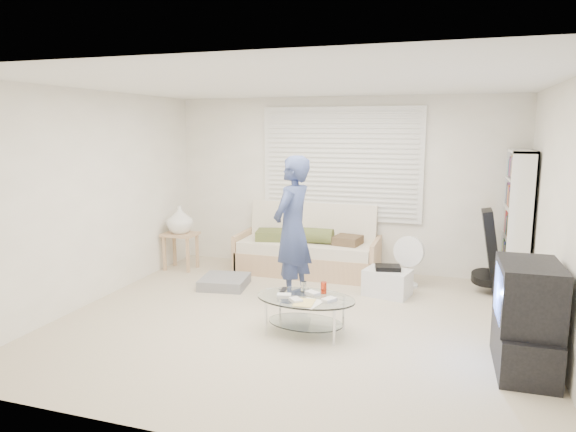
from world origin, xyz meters
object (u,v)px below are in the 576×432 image
(futon_sofa, at_px, (308,251))
(coffee_table, at_px, (306,304))
(bookshelf, at_px, (516,223))
(tv_unit, at_px, (526,319))

(futon_sofa, height_order, coffee_table, futon_sofa)
(futon_sofa, height_order, bookshelf, bookshelf)
(futon_sofa, bearing_deg, tv_unit, -42.10)
(coffee_table, bearing_deg, futon_sofa, 105.05)
(coffee_table, bearing_deg, bookshelf, 44.09)
(bookshelf, distance_m, tv_unit, 2.30)
(tv_unit, distance_m, coffee_table, 2.02)
(bookshelf, xyz_separation_m, coffee_table, (-2.13, -2.07, -0.59))
(coffee_table, bearing_deg, tv_unit, -5.43)
(bookshelf, height_order, coffee_table, bookshelf)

